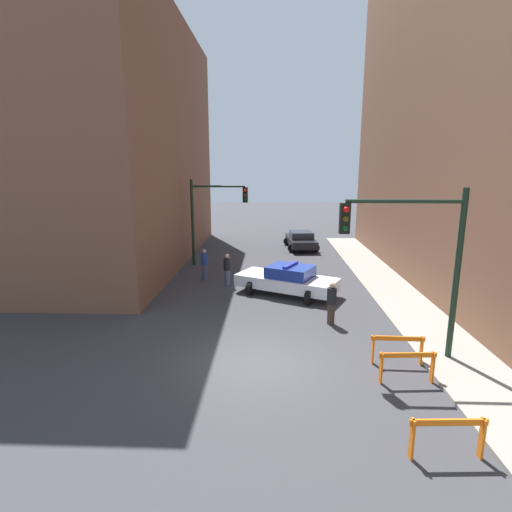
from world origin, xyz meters
TOP-DOWN VIEW (x-y plane):
  - ground_plane at (0.00, 0.00)m, footprint 120.00×120.00m
  - sidewalk_right at (6.20, 0.00)m, footprint 2.40×44.00m
  - building_corner_left at (-12.00, 14.00)m, footprint 14.00×20.00m
  - traffic_light_near at (4.73, 0.47)m, footprint 3.64×0.35m
  - traffic_light_far at (-3.30, 12.62)m, footprint 3.44×0.35m
  - police_car at (1.14, 6.89)m, footprint 5.03×3.74m
  - parked_car_near at (2.57, 17.96)m, footprint 2.50×4.43m
  - pedestrian_crossing at (-1.84, 8.21)m, footprint 0.40×0.40m
  - pedestrian_corner at (-3.18, 9.33)m, footprint 0.48×0.48m
  - pedestrian_sidewalk at (2.67, 3.28)m, footprint 0.48×0.48m
  - barrier_front at (3.98, -3.93)m, footprint 1.60×0.24m
  - barrier_mid at (4.14, -0.95)m, footprint 1.60×0.26m
  - barrier_back at (4.20, 0.14)m, footprint 1.60×0.20m

SIDE VIEW (x-z plane):
  - ground_plane at x=0.00m, z-range 0.00..0.00m
  - sidewalk_right at x=6.20m, z-range 0.00..0.12m
  - barrier_front at x=3.98m, z-range 0.17..1.07m
  - barrier_mid at x=4.14m, z-range 0.17..1.07m
  - barrier_back at x=4.20m, z-range 0.17..1.07m
  - parked_car_near at x=2.57m, z-range 0.02..1.33m
  - police_car at x=1.14m, z-range -0.04..1.48m
  - pedestrian_crossing at x=-1.84m, z-range 0.03..1.69m
  - pedestrian_corner at x=-3.18m, z-range 0.03..1.69m
  - pedestrian_sidewalk at x=2.67m, z-range 0.03..1.69m
  - traffic_light_far at x=-3.30m, z-range 0.80..6.00m
  - traffic_light_near at x=4.73m, z-range 0.93..6.13m
  - building_corner_left at x=-12.00m, z-range 0.00..14.69m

